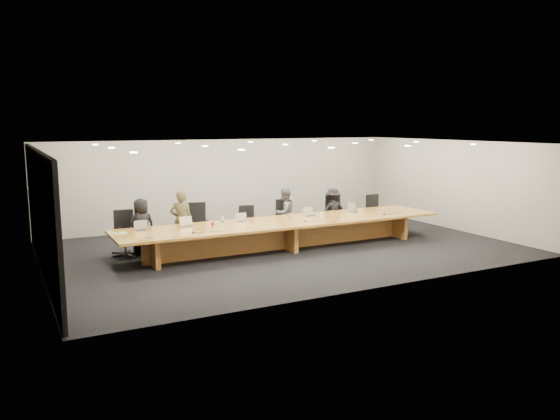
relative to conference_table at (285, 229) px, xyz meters
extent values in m
plane|color=black|center=(0.00, 0.00, -0.52)|extent=(12.00, 12.00, 0.00)
cube|color=silver|center=(0.00, 4.00, 0.88)|extent=(12.00, 0.02, 2.80)
cube|color=black|center=(-5.94, 0.00, 0.85)|extent=(0.08, 7.84, 2.74)
cube|color=brown|center=(0.00, 0.00, 0.20)|extent=(9.00, 1.80, 0.06)
cube|color=brown|center=(0.00, 0.00, -0.18)|extent=(7.65, 0.15, 0.69)
cube|color=brown|center=(-3.60, 0.00, -0.18)|extent=(0.12, 1.26, 0.69)
cube|color=brown|center=(0.00, 0.00, -0.18)|extent=(0.12, 1.26, 0.69)
cube|color=brown|center=(3.60, 0.00, -0.18)|extent=(0.12, 1.26, 0.69)
imported|color=black|center=(-3.53, 1.18, 0.20)|extent=(0.77, 0.56, 1.43)
imported|color=#3A3720|center=(-2.50, 1.14, 0.27)|extent=(0.66, 0.53, 1.58)
imported|color=#4F4F52|center=(0.63, 1.22, 0.21)|extent=(0.84, 0.74, 1.47)
imported|color=black|center=(2.30, 1.22, 0.16)|extent=(0.94, 0.62, 1.37)
cylinder|color=silver|center=(-1.73, 0.12, 0.34)|extent=(0.09, 0.09, 0.22)
cylinder|color=maroon|center=(-1.96, 0.22, 0.28)|extent=(0.08, 0.08, 0.09)
cone|color=silver|center=(1.30, 0.25, 0.28)|extent=(0.10, 0.10, 0.09)
cone|color=white|center=(2.55, 0.18, 0.27)|extent=(0.09, 0.09, 0.09)
cube|color=silver|center=(-4.24, 0.32, 0.24)|extent=(0.29, 0.24, 0.02)
cube|color=green|center=(-4.23, 0.32, 0.26)|extent=(0.17, 0.13, 0.02)
cube|color=#B1B1B6|center=(-3.77, -0.52, 0.24)|extent=(0.21, 0.17, 0.03)
cone|color=black|center=(-2.69, -0.44, 0.24)|extent=(0.12, 0.12, 0.03)
cone|color=black|center=(0.43, -0.33, 0.24)|extent=(0.14, 0.14, 0.03)
cone|color=black|center=(3.00, -0.37, 0.25)|extent=(0.14, 0.14, 0.03)
camera|label=1|loc=(-6.70, -12.60, 2.79)|focal=35.00mm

